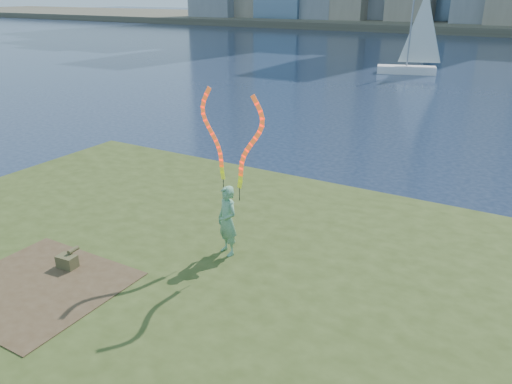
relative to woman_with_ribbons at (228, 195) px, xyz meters
The scene contains 6 objects.
ground 2.25m from the woman_with_ribbons, behind, with size 320.00×320.00×0.00m, color #17233A.
grassy_knoll 2.94m from the woman_with_ribbons, 99.67° to the right, with size 20.00×18.00×0.80m.
dirt_patch 4.30m from the woman_with_ribbons, 129.44° to the right, with size 3.20×3.00×0.02m, color #47331E.
woman_with_ribbons is the anchor object (origin of this frame).
canvas_bag 3.71m from the woman_with_ribbons, 138.90° to the right, with size 0.43×0.49×0.39m.
sailboat 34.25m from the woman_with_ribbons, 97.52° to the left, with size 4.93×2.70×7.45m.
Camera 1 is at (5.93, -8.41, 6.34)m, focal length 35.00 mm.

